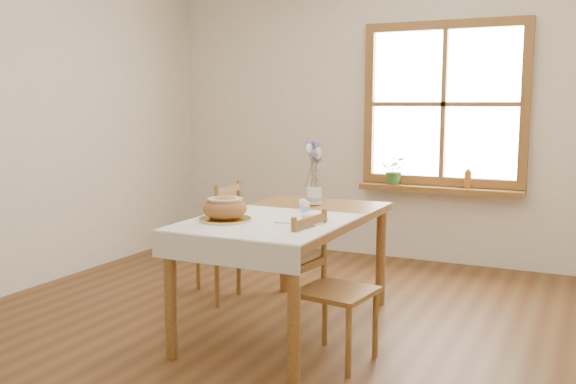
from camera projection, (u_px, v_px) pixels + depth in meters
name	position (u px, v px, depth m)	size (l,w,h in m)	color
ground	(267.00, 343.00, 3.93)	(5.00, 5.00, 0.00)	brown
room_walls	(265.00, 60.00, 3.70)	(4.60, 5.10, 2.65)	silver
window	(444.00, 104.00, 5.72)	(1.46, 0.08, 1.46)	olive
window_sill	(439.00, 189.00, 5.76)	(1.46, 0.20, 0.05)	olive
dining_table	(288.00, 228.00, 4.11)	(0.90, 1.60, 0.75)	olive
table_linen	(266.00, 222.00, 3.83)	(0.91, 0.99, 0.01)	silver
chair_left	(207.00, 240.00, 4.78)	(0.41, 0.43, 0.89)	olive
chair_right	(336.00, 289.00, 3.62)	(0.39, 0.41, 0.84)	olive
bread_plate	(225.00, 219.00, 3.85)	(0.31, 0.31, 0.02)	white
bread_loaf	(225.00, 206.00, 3.84)	(0.26, 0.26, 0.15)	#A46F3A
egg_napkin	(302.00, 221.00, 3.82)	(0.26, 0.22, 0.01)	silver
eggs	(302.00, 216.00, 3.82)	(0.20, 0.18, 0.04)	white
salt_shaker	(303.00, 205.00, 4.15)	(0.05, 0.05, 0.09)	white
pepper_shaker	(306.00, 208.00, 4.04)	(0.05, 0.05, 0.09)	white
flower_vase	(314.00, 197.00, 4.49)	(0.10, 0.10, 0.11)	white
lavender_bouquet	(314.00, 165.00, 4.46)	(0.18, 0.18, 0.34)	#645495
potted_plant	(395.00, 173.00, 5.93)	(0.23, 0.26, 0.20)	#3A7830
amber_bottle	(468.00, 178.00, 5.64)	(0.06, 0.06, 0.17)	#A85D1F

